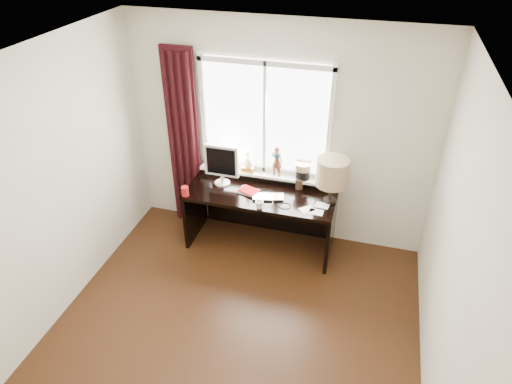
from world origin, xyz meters
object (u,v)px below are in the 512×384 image
(laptop, at_px, (268,197))
(table_lamp, at_px, (332,173))
(desk, at_px, (263,206))
(monitor, at_px, (222,163))
(red_cup, at_px, (185,191))
(mug, at_px, (259,204))

(laptop, height_order, table_lamp, table_lamp)
(laptop, bearing_deg, desk, 107.85)
(laptop, relative_size, table_lamp, 0.67)
(laptop, xyz_separation_m, table_lamp, (0.66, 0.12, 0.35))
(desk, bearing_deg, monitor, -176.80)
(red_cup, bearing_deg, table_lamp, 11.54)
(desk, xyz_separation_m, table_lamp, (0.78, -0.06, 0.61))
(monitor, bearing_deg, laptop, -14.63)
(mug, distance_m, monitor, 0.70)
(mug, relative_size, monitor, 0.18)
(desk, relative_size, table_lamp, 3.27)
(red_cup, distance_m, monitor, 0.53)
(monitor, distance_m, table_lamp, 1.26)
(desk, bearing_deg, table_lamp, -4.60)
(table_lamp, bearing_deg, mug, -154.81)
(red_cup, xyz_separation_m, table_lamp, (1.58, 0.32, 0.31))
(laptop, bearing_deg, monitor, 151.78)
(laptop, xyz_separation_m, desk, (-0.11, 0.18, -0.26))
(laptop, height_order, red_cup, red_cup)
(laptop, relative_size, red_cup, 3.14)
(laptop, distance_m, mug, 0.22)
(laptop, relative_size, desk, 0.20)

